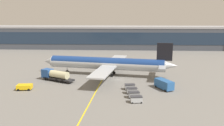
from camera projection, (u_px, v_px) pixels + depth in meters
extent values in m
plane|color=slate|center=(118.00, 79.00, 73.70)|extent=(700.00, 700.00, 0.00)
cube|color=yellow|center=(103.00, 77.00, 75.89)|extent=(4.54, 79.90, 0.01)
cube|color=#424751|center=(117.00, 38.00, 139.89)|extent=(178.72, 16.74, 11.81)
cube|color=#1E2D42|center=(117.00, 39.00, 131.52)|extent=(173.36, 0.16, 6.61)
cube|color=#99999E|center=(117.00, 27.00, 138.62)|extent=(182.30, 17.07, 1.00)
cylinder|color=#B2B7BC|center=(106.00, 64.00, 77.89)|extent=(37.79, 9.98, 3.62)
cylinder|color=navy|center=(106.00, 63.00, 77.82)|extent=(37.02, 9.71, 3.47)
cone|color=#B2B7BC|center=(49.00, 61.00, 82.22)|extent=(4.15, 4.00, 3.44)
cone|color=#B2B7BC|center=(171.00, 66.00, 73.44)|extent=(4.80, 3.77, 3.08)
cube|color=black|center=(165.00, 52.00, 73.04)|extent=(4.70, 1.15, 5.43)
cube|color=#B2B7BC|center=(162.00, 67.00, 70.47)|extent=(2.95, 6.04, 0.24)
cube|color=#B2B7BC|center=(163.00, 62.00, 77.39)|extent=(2.95, 6.04, 0.24)
cube|color=#B2B7BC|center=(103.00, 72.00, 68.32)|extent=(7.42, 16.43, 0.40)
cube|color=#B2B7BC|center=(117.00, 59.00, 86.92)|extent=(7.42, 16.43, 0.40)
cylinder|color=#939399|center=(102.00, 74.00, 71.52)|extent=(3.08, 2.43, 1.99)
cylinder|color=#939399|center=(112.00, 64.00, 84.67)|extent=(3.08, 2.43, 1.99)
cylinder|color=black|center=(67.00, 72.00, 81.47)|extent=(1.05, 0.56, 1.00)
cylinder|color=slate|center=(67.00, 69.00, 81.27)|extent=(0.20, 0.20, 2.01)
cylinder|color=black|center=(112.00, 75.00, 76.50)|extent=(1.05, 0.56, 1.00)
cylinder|color=slate|center=(112.00, 72.00, 76.30)|extent=(0.20, 0.20, 2.01)
cylinder|color=black|center=(114.00, 73.00, 79.62)|extent=(1.05, 0.56, 1.00)
cylinder|color=slate|center=(114.00, 70.00, 79.42)|extent=(0.20, 0.20, 2.01)
cube|color=#232326|center=(59.00, 79.00, 71.40)|extent=(10.10, 6.58, 0.50)
cube|color=#26519E|center=(47.00, 73.00, 73.21)|extent=(3.61, 3.47, 2.50)
cube|color=black|center=(44.00, 71.00, 73.70)|extent=(1.14, 2.14, 1.12)
cylinder|color=beige|center=(59.00, 75.00, 71.00)|extent=(6.36, 4.58, 2.20)
cylinder|color=black|center=(46.00, 79.00, 72.22)|extent=(1.05, 0.75, 1.00)
cylinder|color=black|center=(52.00, 77.00, 74.27)|extent=(1.05, 0.75, 1.00)
cylinder|color=black|center=(57.00, 81.00, 70.29)|extent=(1.05, 0.75, 1.00)
cylinder|color=black|center=(62.00, 79.00, 72.33)|extent=(1.05, 0.75, 1.00)
cylinder|color=black|center=(62.00, 82.00, 69.30)|extent=(1.05, 0.75, 1.00)
cylinder|color=black|center=(68.00, 80.00, 71.35)|extent=(1.05, 0.75, 1.00)
cube|color=#285B9E|center=(164.00, 84.00, 63.85)|extent=(4.75, 6.20, 2.20)
cube|color=black|center=(161.00, 81.00, 65.06)|extent=(2.78, 2.76, 0.66)
cylinder|color=black|center=(156.00, 86.00, 65.45)|extent=(0.50, 0.65, 0.60)
cylinder|color=black|center=(162.00, 85.00, 66.30)|extent=(0.50, 0.65, 0.60)
cylinder|color=black|center=(165.00, 91.00, 61.84)|extent=(0.50, 0.65, 0.60)
cylinder|color=black|center=(172.00, 90.00, 62.70)|extent=(0.50, 0.65, 0.60)
cube|color=yellow|center=(25.00, 87.00, 63.38)|extent=(4.03, 2.71, 1.10)
cube|color=black|center=(21.00, 86.00, 63.28)|extent=(1.55, 2.21, 0.33)
cylinder|color=black|center=(18.00, 90.00, 62.40)|extent=(0.62, 0.32, 0.60)
cylinder|color=black|center=(21.00, 88.00, 64.42)|extent=(0.62, 0.32, 0.60)
cylinder|color=black|center=(29.00, 90.00, 62.56)|extent=(0.62, 0.32, 0.60)
cylinder|color=black|center=(31.00, 87.00, 64.58)|extent=(0.62, 0.32, 0.60)
cube|color=#B2B7BC|center=(136.00, 99.00, 54.22)|extent=(2.77, 1.83, 1.10)
cube|color=#333338|center=(136.00, 96.00, 54.08)|extent=(2.83, 1.86, 0.10)
cylinder|color=black|center=(132.00, 103.00, 53.51)|extent=(0.37, 0.17, 0.36)
cylinder|color=black|center=(131.00, 101.00, 54.98)|extent=(0.37, 0.17, 0.36)
cylinder|color=black|center=(141.00, 103.00, 53.68)|extent=(0.37, 0.17, 0.36)
cylinder|color=black|center=(140.00, 100.00, 55.14)|extent=(0.37, 0.17, 0.36)
cube|color=gray|center=(134.00, 95.00, 57.35)|extent=(2.77, 1.83, 1.10)
cube|color=#333338|center=(134.00, 92.00, 57.21)|extent=(2.83, 1.86, 0.10)
cylinder|color=black|center=(130.00, 98.00, 56.64)|extent=(0.37, 0.17, 0.36)
cylinder|color=black|center=(129.00, 96.00, 58.11)|extent=(0.37, 0.17, 0.36)
cylinder|color=black|center=(139.00, 98.00, 56.80)|extent=(0.37, 0.17, 0.36)
cylinder|color=black|center=(138.00, 96.00, 58.27)|extent=(0.37, 0.17, 0.36)
cube|color=gray|center=(132.00, 91.00, 60.47)|extent=(2.77, 1.83, 1.10)
cube|color=#333338|center=(132.00, 88.00, 60.33)|extent=(2.83, 1.86, 0.10)
cylinder|color=black|center=(128.00, 94.00, 59.77)|extent=(0.37, 0.17, 0.36)
cylinder|color=black|center=(127.00, 92.00, 61.23)|extent=(0.37, 0.17, 0.36)
cylinder|color=black|center=(136.00, 94.00, 59.93)|extent=(0.37, 0.17, 0.36)
cylinder|color=black|center=(135.00, 92.00, 61.39)|extent=(0.37, 0.17, 0.36)
cube|color=gray|center=(130.00, 87.00, 63.60)|extent=(2.77, 1.83, 1.10)
cube|color=#333338|center=(130.00, 84.00, 63.46)|extent=(2.83, 1.86, 0.10)
cylinder|color=black|center=(126.00, 90.00, 62.89)|extent=(0.37, 0.17, 0.36)
cylinder|color=black|center=(126.00, 88.00, 64.36)|extent=(0.37, 0.17, 0.36)
cylinder|color=black|center=(134.00, 90.00, 63.06)|extent=(0.37, 0.17, 0.36)
cylinder|color=black|center=(133.00, 88.00, 64.52)|extent=(0.37, 0.17, 0.36)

